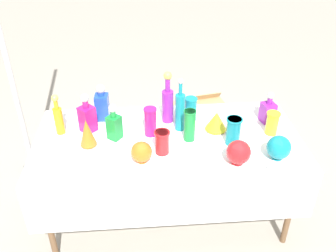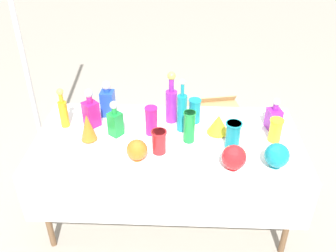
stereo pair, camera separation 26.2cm
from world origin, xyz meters
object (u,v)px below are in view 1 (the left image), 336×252
square_decanter_1 (102,104)px  round_bowl_0 (279,147)px  tall_bottle_2 (180,110)px  fluted_vase_1 (216,121)px  fluted_vase_0 (87,133)px  tall_bottle_1 (58,117)px  slender_vase_4 (191,109)px  slender_vase_0 (150,121)px  slender_vase_1 (162,141)px  slender_vase_3 (272,122)px  slender_vase_5 (233,130)px  cardboard_box_behind_left (199,120)px  slender_vase_2 (190,125)px  round_bowl_2 (141,152)px  square_decanter_3 (114,125)px  round_bowl_1 (239,152)px  square_decanter_2 (87,116)px  canopy_pole (8,67)px  square_decanter_0 (268,110)px  tall_bottle_0 (168,102)px

square_decanter_1 → round_bowl_0: size_ratio=1.74×
tall_bottle_2 → fluted_vase_1: tall_bottle_2 is taller
tall_bottle_2 → fluted_vase_0: 0.67m
tall_bottle_1 → slender_vase_4: tall_bottle_1 is taller
tall_bottle_1 → slender_vase_0: size_ratio=1.46×
slender_vase_1 → round_bowl_0: 0.76m
slender_vase_3 → round_bowl_0: (-0.05, -0.29, -0.01)m
slender_vase_5 → cardboard_box_behind_left: size_ratio=0.34×
tall_bottle_2 → slender_vase_2: size_ratio=1.75×
slender_vase_1 → slender_vase_5: bearing=7.8°
square_decanter_1 → tall_bottle_2: bearing=-18.4°
slender_vase_2 → round_bowl_2: bearing=-146.5°
square_decanter_3 → fluted_vase_0: bearing=-156.5°
tall_bottle_1 → round_bowl_1: size_ratio=1.87×
fluted_vase_0 → square_decanter_2: bearing=95.3°
slender_vase_0 → slender_vase_1: (0.07, -0.22, -0.02)m
slender_vase_4 → canopy_pole: size_ratio=0.07×
square_decanter_0 → round_bowl_1: bearing=-125.1°
square_decanter_1 → fluted_vase_1: 0.87m
square_decanter_0 → square_decanter_2: square_decanter_2 is taller
fluted_vase_1 → round_bowl_1: round_bowl_1 is taller
canopy_pole → square_decanter_3: bearing=-36.7°
tall_bottle_2 → slender_vase_3: (0.65, -0.11, -0.07)m
square_decanter_2 → cardboard_box_behind_left: (0.99, 0.99, -0.70)m
tall_bottle_0 → square_decanter_1: bearing=171.7°
slender_vase_4 → cardboard_box_behind_left: (0.23, 0.90, -0.68)m
round_bowl_1 → round_bowl_2: (-0.62, 0.07, -0.01)m
slender_vase_3 → round_bowl_2: slender_vase_3 is taller
square_decanter_2 → round_bowl_0: bearing=-18.7°
square_decanter_1 → round_bowl_1: bearing=-34.5°
canopy_pole → tall_bottle_0: bearing=-19.3°
slender_vase_3 → round_bowl_0: bearing=-99.5°
tall_bottle_0 → cardboard_box_behind_left: size_ratio=0.70×
tall_bottle_2 → cardboard_box_behind_left: 1.30m
square_decanter_3 → round_bowl_0: 1.12m
round_bowl_0 → slender_vase_2: bearing=154.8°
slender_vase_2 → square_decanter_1: bearing=152.2°
square_decanter_3 → tall_bottle_2: bearing=9.7°
slender_vase_5 → fluted_vase_1: 0.20m
tall_bottle_1 → square_decanter_1: size_ratio=1.07×
round_bowl_1 → square_decanter_2: bearing=155.2°
slender_vase_5 → slender_vase_1: bearing=-172.2°
slender_vase_1 → square_decanter_2: bearing=149.2°
slender_vase_3 → canopy_pole: size_ratio=0.06×
canopy_pole → slender_vase_1: bearing=-35.3°
slender_vase_1 → cardboard_box_behind_left: 1.53m
square_decanter_0 → slender_vase_1: bearing=-157.9°
square_decanter_0 → slender_vase_4: 0.58m
fluted_vase_0 → round_bowl_1: (0.98, -0.27, -0.02)m
square_decanter_3 → slender_vase_0: 0.26m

